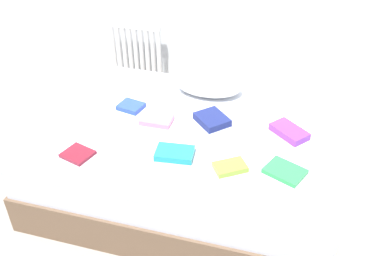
# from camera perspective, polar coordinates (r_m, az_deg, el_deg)

# --- Properties ---
(ground_plane) EXTENTS (8.00, 8.00, 0.00)m
(ground_plane) POSITION_cam_1_polar(r_m,az_deg,el_deg) (3.26, -0.24, -7.42)
(ground_plane) COLOR #9E998E
(bed) EXTENTS (2.00, 1.50, 0.50)m
(bed) POSITION_cam_1_polar(r_m,az_deg,el_deg) (3.10, -0.25, -4.04)
(bed) COLOR brown
(bed) RESTS_ON ground
(radiator) EXTENTS (0.51, 0.04, 0.58)m
(radiator) POSITION_cam_1_polar(r_m,az_deg,el_deg) (4.24, -7.34, 9.65)
(radiator) COLOR white
(radiator) RESTS_ON ground
(pillow) EXTENTS (0.51, 0.32, 0.13)m
(pillow) POSITION_cam_1_polar(r_m,az_deg,el_deg) (3.34, 2.27, 5.68)
(pillow) COLOR white
(pillow) RESTS_ON bed
(textbook_lime) EXTENTS (0.23, 0.21, 0.03)m
(textbook_lime) POSITION_cam_1_polar(r_m,az_deg,el_deg) (2.62, 5.03, -5.14)
(textbook_lime) COLOR #8CC638
(textbook_lime) RESTS_ON bed
(textbook_teal) EXTENTS (0.25, 0.18, 0.04)m
(textbook_teal) POSITION_cam_1_polar(r_m,az_deg,el_deg) (2.71, -2.30, -3.34)
(textbook_teal) COLOR teal
(textbook_teal) RESTS_ON bed
(textbook_maroon) EXTENTS (0.21, 0.20, 0.02)m
(textbook_maroon) POSITION_cam_1_polar(r_m,az_deg,el_deg) (2.81, -14.79, -3.33)
(textbook_maroon) COLOR maroon
(textbook_maroon) RESTS_ON bed
(textbook_pink) EXTENTS (0.22, 0.15, 0.03)m
(textbook_pink) POSITION_cam_1_polar(r_m,az_deg,el_deg) (3.02, -4.68, 1.08)
(textbook_pink) COLOR pink
(textbook_pink) RESTS_ON bed
(textbook_green) EXTENTS (0.27, 0.25, 0.03)m
(textbook_green) POSITION_cam_1_polar(r_m,az_deg,el_deg) (2.64, 12.12, -5.59)
(textbook_green) COLOR green
(textbook_green) RESTS_ON bed
(textbook_white) EXTENTS (0.24, 0.24, 0.02)m
(textbook_white) POSITION_cam_1_polar(r_m,az_deg,el_deg) (3.19, -12.89, 2.12)
(textbook_white) COLOR white
(textbook_white) RESTS_ON bed
(textbook_navy) EXTENTS (0.29, 0.29, 0.05)m
(textbook_navy) POSITION_cam_1_polar(r_m,az_deg,el_deg) (3.01, 2.65, 1.13)
(textbook_navy) COLOR navy
(textbook_navy) RESTS_ON bed
(textbook_purple) EXTENTS (0.28, 0.27, 0.05)m
(textbook_purple) POSITION_cam_1_polar(r_m,az_deg,el_deg) (2.96, 12.67, -0.47)
(textbook_purple) COLOR purple
(textbook_purple) RESTS_ON bed
(textbook_blue) EXTENTS (0.20, 0.17, 0.03)m
(textbook_blue) POSITION_cam_1_polar(r_m,az_deg,el_deg) (3.19, -8.02, 2.83)
(textbook_blue) COLOR #2847B7
(textbook_blue) RESTS_ON bed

